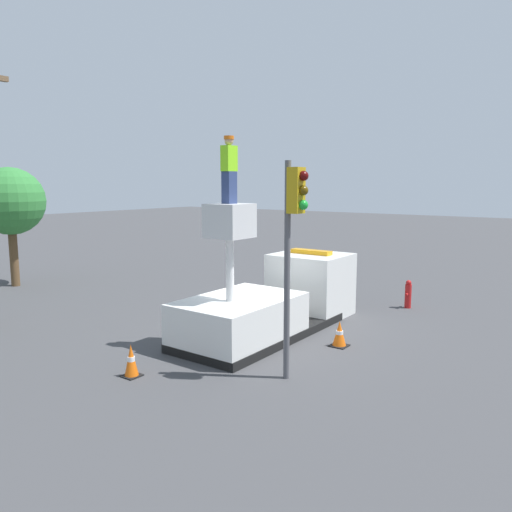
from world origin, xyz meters
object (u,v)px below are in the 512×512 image
at_px(worker, 229,170).
at_px(fire_hydrant, 408,294).
at_px(bucket_truck, 274,302).
at_px(tree_right_bg, 10,202).
at_px(traffic_cone_curbside, 339,334).
at_px(traffic_light_pole, 293,227).
at_px(traffic_cone_rear, 131,361).

distance_m(worker, fire_hydrant, 8.79).
relative_size(bucket_truck, tree_right_bg, 1.33).
relative_size(traffic_cone_curbside, tree_right_bg, 0.14).
bearing_deg(traffic_light_pole, tree_right_bg, 83.12).
distance_m(bucket_truck, traffic_cone_curbside, 2.42).
bearing_deg(tree_right_bg, bucket_truck, -84.82).
distance_m(bucket_truck, traffic_cone_rear, 5.15).
bearing_deg(traffic_light_pole, fire_hydrant, 0.98).
relative_size(traffic_light_pole, fire_hydrant, 4.87).
relative_size(worker, fire_hydrant, 1.71).
bearing_deg(bucket_truck, traffic_cone_curbside, -96.06).
xyz_separation_m(traffic_cone_rear, traffic_cone_curbside, (4.84, -2.94, -0.03)).
xyz_separation_m(bucket_truck, traffic_cone_rear, (-5.09, 0.59, -0.50)).
relative_size(worker, tree_right_bg, 0.34).
bearing_deg(bucket_truck, traffic_light_pole, -140.23).
distance_m(fire_hydrant, tree_right_bg, 16.90).
xyz_separation_m(bucket_truck, traffic_light_pole, (-3.05, -2.53, 2.66)).
relative_size(bucket_truck, traffic_cone_curbside, 9.62).
relative_size(fire_hydrant, tree_right_bg, 0.20).
xyz_separation_m(fire_hydrant, tree_right_bg, (-6.30, 15.36, 3.19)).
bearing_deg(worker, traffic_cone_rear, 168.70).
distance_m(bucket_truck, traffic_light_pole, 4.77).
height_order(fire_hydrant, tree_right_bg, tree_right_bg).
bearing_deg(traffic_cone_curbside, traffic_light_pole, -176.15).
height_order(traffic_light_pole, traffic_cone_rear, traffic_light_pole).
relative_size(fire_hydrant, traffic_cone_rear, 1.32).
bearing_deg(traffic_light_pole, traffic_cone_rear, 123.23).
xyz_separation_m(bucket_truck, tree_right_bg, (-1.18, 12.96, 2.83)).
bearing_deg(traffic_cone_rear, traffic_cone_curbside, -31.22).
relative_size(traffic_cone_rear, traffic_cone_curbside, 1.08).
height_order(traffic_cone_rear, tree_right_bg, tree_right_bg).
distance_m(fire_hydrant, traffic_cone_rear, 10.64).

